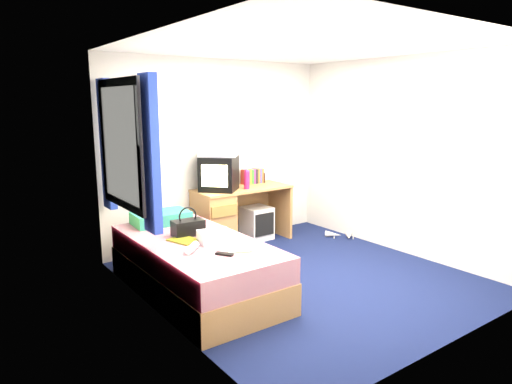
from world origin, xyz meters
TOP-DOWN VIEW (x-y plane):
  - ground at (0.00, 0.00)m, footprint 3.40×3.40m
  - room_shell at (0.00, 0.00)m, footprint 3.40×3.40m
  - bed at (-1.10, 0.33)m, footprint 1.01×2.00m
  - pillow at (-1.11, 1.09)m, footprint 0.62×0.42m
  - desk at (-0.08, 1.44)m, footprint 1.30×0.55m
  - storage_cube at (0.45, 1.45)m, footprint 0.37×0.37m
  - crt_tv at (-0.15, 1.44)m, footprint 0.60×0.60m
  - vcr at (-0.15, 1.44)m, footprint 0.57×0.56m
  - book_row at (0.48, 1.60)m, footprint 0.31×0.13m
  - picture_frame at (0.65, 1.58)m, footprint 0.04×0.12m
  - pink_water_bottle at (0.18, 1.30)m, footprint 0.09×0.09m
  - aerosol_can at (0.03, 1.50)m, footprint 0.06×0.06m
  - handbag at (-1.08, 0.51)m, footprint 0.32×0.19m
  - towel at (-0.97, 0.17)m, footprint 0.35×0.32m
  - magazine at (-1.20, 0.36)m, footprint 0.28×0.33m
  - water_bottle at (-1.29, 0.04)m, footprint 0.20×0.19m
  - colour_swatch_fan at (-0.96, -0.23)m, footprint 0.23×0.14m
  - remote_control at (-1.11, -0.22)m, footprint 0.13×0.16m
  - window_assembly at (-1.55, 0.90)m, footprint 0.11×1.42m
  - white_heels at (1.41, 0.78)m, footprint 0.32×0.41m

SIDE VIEW (x-z plane):
  - ground at x=0.00m, z-range 0.00..0.00m
  - white_heels at x=1.41m, z-range -0.01..0.09m
  - storage_cube at x=0.45m, z-range 0.00..0.45m
  - bed at x=-1.10m, z-range 0.00..0.54m
  - desk at x=-0.08m, z-range 0.03..0.78m
  - colour_swatch_fan at x=-0.96m, z-range 0.54..0.55m
  - magazine at x=-1.20m, z-range 0.54..0.55m
  - remote_control at x=-1.11m, z-range 0.54..0.56m
  - water_bottle at x=-1.29m, z-range 0.54..0.61m
  - towel at x=-0.97m, z-range 0.54..0.64m
  - pillow at x=-1.11m, z-range 0.54..0.67m
  - handbag at x=-1.08m, z-range 0.48..0.77m
  - picture_frame at x=0.65m, z-range 0.75..0.89m
  - aerosol_can at x=0.03m, z-range 0.75..0.92m
  - book_row at x=0.48m, z-range 0.75..0.95m
  - pink_water_bottle at x=0.18m, z-range 0.75..0.98m
  - crt_tv at x=-0.15m, z-range 0.75..1.19m
  - vcr at x=-0.15m, z-range 1.19..1.28m
  - window_assembly at x=-1.55m, z-range 0.72..2.12m
  - room_shell at x=0.00m, z-range -0.25..3.15m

